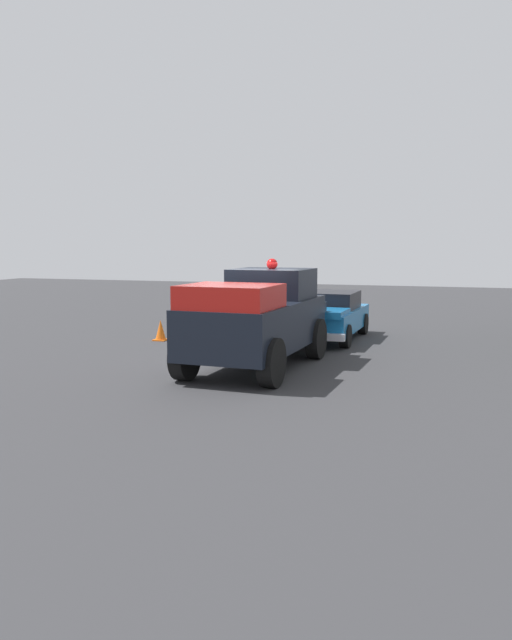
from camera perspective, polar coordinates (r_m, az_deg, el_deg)
name	(u,v)px	position (r m, az deg, el deg)	size (l,w,h in m)	color
ground_plane	(239,363)	(15.76, -1.56, -3.93)	(60.00, 60.00, 0.00)	#333335
vintage_fire_truck	(259,318)	(15.16, 0.31, 0.22)	(6.05, 2.56, 2.59)	black
classic_hot_rod	(328,315)	(19.64, 6.55, 0.41)	(4.41, 2.01, 1.46)	black
lawn_chair_near_truck	(234,315)	(20.92, -1.96, 0.43)	(0.52, 0.50, 1.02)	#B7BABF
lawn_chair_by_car	(214,324)	(18.65, -3.81, -0.39)	(0.59, 0.58, 1.02)	#B7BABF
spectator_seated	(238,312)	(20.87, -1.62, 0.71)	(0.40, 0.54, 1.29)	#383842
traffic_cone	(161,330)	(19.57, -8.60, -0.94)	(0.40, 0.40, 0.64)	orange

